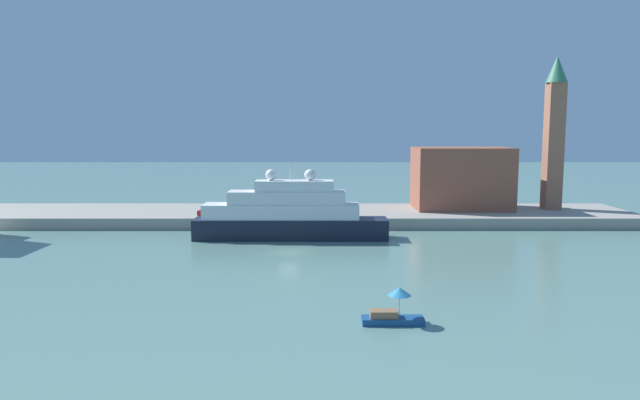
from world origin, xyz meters
The scene contains 9 objects.
ground centered at (0.00, 0.00, 0.00)m, with size 400.00×400.00×0.00m, color slate.
quay_dock centered at (0.00, 25.08, 0.90)m, with size 110.00×18.15×1.79m, color gray.
large_yacht centered at (-0.60, 9.21, 3.30)m, with size 26.93×4.66×10.76m.
small_motorboat centered at (9.60, -26.83, 1.05)m, with size 4.86×1.83×2.95m.
harbor_building centered at (27.90, 27.50, 6.98)m, with size 15.82×10.40×10.38m, color #93513D.
bell_tower centered at (43.00, 26.74, 15.65)m, with size 3.53×3.53×25.48m.
parked_car centered at (-13.53, 19.76, 2.38)m, with size 3.80×1.79×1.38m.
person_figure centered at (-9.77, 17.67, 2.64)m, with size 0.36×0.36×1.82m.
mooring_bollard centered at (1.47, 16.94, 2.21)m, with size 0.37×0.37×0.84m, color black.
Camera 1 is at (3.87, -71.14, 15.22)m, focal length 32.71 mm.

